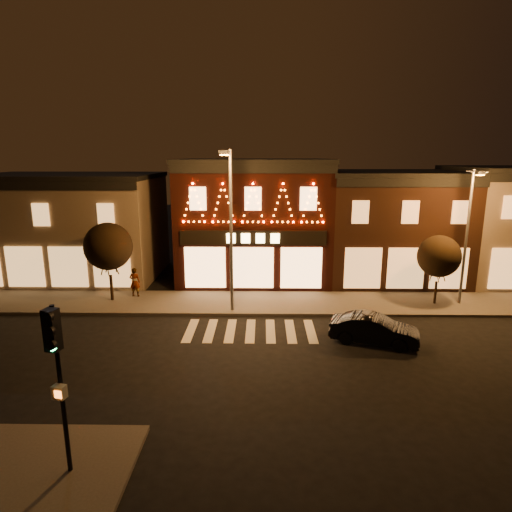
{
  "coord_description": "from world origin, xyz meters",
  "views": [
    {
      "loc": [
        0.59,
        -16.12,
        8.56
      ],
      "look_at": [
        0.28,
        4.0,
        3.84
      ],
      "focal_mm": 30.3,
      "sensor_mm": 36.0,
      "label": 1
    }
  ],
  "objects_px": {
    "dark_sedan": "(374,329)",
    "streetlamp_mid": "(230,220)",
    "traffic_signal_near": "(56,360)",
    "pedestrian": "(135,282)"
  },
  "relations": [
    {
      "from": "dark_sedan",
      "to": "streetlamp_mid",
      "type": "bearing_deg",
      "value": 80.7
    },
    {
      "from": "traffic_signal_near",
      "to": "dark_sedan",
      "type": "bearing_deg",
      "value": 53.28
    },
    {
      "from": "traffic_signal_near",
      "to": "pedestrian",
      "type": "xyz_separation_m",
      "value": [
        -2.54,
        15.08,
        -2.47
      ]
    },
    {
      "from": "streetlamp_mid",
      "to": "dark_sedan",
      "type": "distance_m",
      "value": 9.06
    },
    {
      "from": "streetlamp_mid",
      "to": "dark_sedan",
      "type": "xyz_separation_m",
      "value": [
        6.91,
        -3.64,
        -4.59
      ]
    },
    {
      "from": "dark_sedan",
      "to": "pedestrian",
      "type": "relative_size",
      "value": 2.26
    },
    {
      "from": "traffic_signal_near",
      "to": "dark_sedan",
      "type": "height_order",
      "value": "traffic_signal_near"
    },
    {
      "from": "dark_sedan",
      "to": "pedestrian",
      "type": "bearing_deg",
      "value": 82.89
    },
    {
      "from": "dark_sedan",
      "to": "pedestrian",
      "type": "height_order",
      "value": "pedestrian"
    },
    {
      "from": "traffic_signal_near",
      "to": "pedestrian",
      "type": "bearing_deg",
      "value": 112.44
    }
  ]
}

